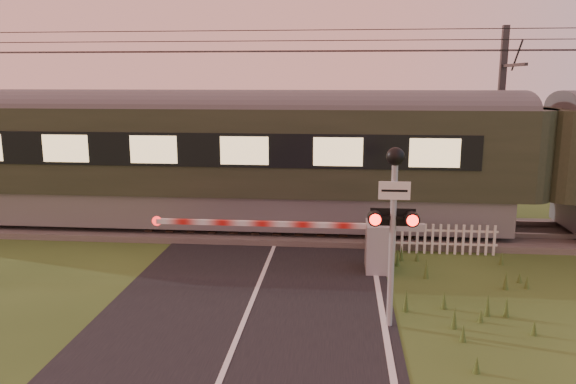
# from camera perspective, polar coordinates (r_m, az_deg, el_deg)

# --- Properties ---
(ground) EXTENTS (160.00, 160.00, 0.00)m
(ground) POSITION_cam_1_polar(r_m,az_deg,el_deg) (11.62, -4.30, -12.55)
(ground) COLOR #31491C
(ground) RESTS_ON ground
(road) EXTENTS (6.00, 140.00, 0.03)m
(road) POSITION_cam_1_polar(r_m,az_deg,el_deg) (11.40, -4.41, -12.98)
(road) COLOR black
(road) RESTS_ON ground
(track_bed) EXTENTS (140.00, 3.40, 0.39)m
(track_bed) POSITION_cam_1_polar(r_m,az_deg,el_deg) (17.68, -0.75, -3.79)
(track_bed) COLOR #47423D
(track_bed) RESTS_ON ground
(overhead_wires) EXTENTS (120.00, 0.62, 0.62)m
(overhead_wires) POSITION_cam_1_polar(r_m,az_deg,el_deg) (17.08, -0.81, 14.86)
(overhead_wires) COLOR black
(overhead_wires) RESTS_ON ground
(train) EXTENTS (43.46, 3.00, 4.05)m
(train) POSITION_cam_1_polar(r_m,az_deg,el_deg) (18.07, 24.12, 2.81)
(train) COLOR slate
(train) RESTS_ON ground
(boom_gate) EXTENTS (6.87, 0.95, 1.26)m
(boom_gate) POSITION_cam_1_polar(r_m,az_deg,el_deg) (14.14, 8.03, -5.22)
(boom_gate) COLOR gray
(boom_gate) RESTS_ON ground
(crossing_signal) EXTENTS (0.89, 0.36, 3.49)m
(crossing_signal) POSITION_cam_1_polar(r_m,az_deg,el_deg) (10.61, 10.67, -1.37)
(crossing_signal) COLOR gray
(crossing_signal) RESTS_ON ground
(picket_fence) EXTENTS (3.48, 0.07, 0.84)m
(picket_fence) POSITION_cam_1_polar(r_m,az_deg,el_deg) (15.86, 14.47, -4.62)
(picket_fence) COLOR silver
(picket_fence) RESTS_ON ground
(catenary_mast) EXTENTS (0.20, 2.45, 6.39)m
(catenary_mast) POSITION_cam_1_polar(r_m,az_deg,el_deg) (19.91, 20.72, 6.76)
(catenary_mast) COLOR #2D2D30
(catenary_mast) RESTS_ON ground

